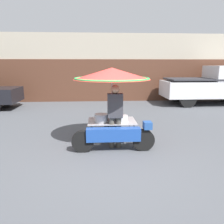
% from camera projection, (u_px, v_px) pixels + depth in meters
% --- Properties ---
extents(ground_plane, '(36.00, 36.00, 0.00)m').
position_uv_depth(ground_plane, '(115.00, 157.00, 5.09)').
color(ground_plane, '#4C4F54').
extents(shopfront_building, '(28.00, 2.06, 3.83)m').
position_uv_depth(shopfront_building, '(104.00, 68.00, 13.44)').
color(shopfront_building, '#B2A893').
rests_on(shopfront_building, ground).
extents(vendor_motorcycle_cart, '(2.06, 2.01, 2.04)m').
position_uv_depth(vendor_motorcycle_cart, '(112.00, 85.00, 5.64)').
color(vendor_motorcycle_cart, black).
rests_on(vendor_motorcycle_cart, ground).
extents(vendor_person, '(0.38, 0.22, 1.63)m').
position_uv_depth(vendor_person, '(115.00, 113.00, 5.53)').
color(vendor_person, '#4C473D').
rests_on(vendor_person, ground).
extents(pickup_truck, '(4.95, 1.93, 2.05)m').
position_uv_depth(pickup_truck, '(212.00, 86.00, 11.69)').
color(pickup_truck, black).
rests_on(pickup_truck, ground).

